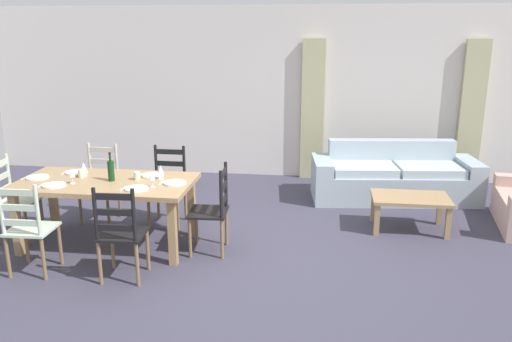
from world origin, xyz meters
TOP-DOWN VIEW (x-y plane):
  - ground_plane at (0.00, 0.00)m, footprint 9.60×9.60m
  - wall_far at (0.00, 3.30)m, footprint 9.60×0.16m
  - curtain_panel_left at (0.57, 3.16)m, footprint 0.35×0.08m
  - curtain_panel_right at (2.97, 3.16)m, footprint 0.35×0.08m
  - dining_table at (-1.57, 0.14)m, footprint 1.90×0.96m
  - dining_chair_near_left at (-2.03, -0.62)m, footprint 0.43×0.41m
  - dining_chair_near_right at (-1.10, -0.62)m, footprint 0.44×0.42m
  - dining_chair_far_left at (-1.98, 0.90)m, footprint 0.43×0.41m
  - dining_chair_far_right at (-1.11, 0.90)m, footprint 0.42×0.40m
  - dining_chair_head_west at (-2.70, 0.17)m, footprint 0.43×0.45m
  - dining_chair_head_east at (-0.38, 0.14)m, footprint 0.42×0.44m
  - dinner_plate_near_left at (-2.02, -0.11)m, footprint 0.24×0.24m
  - fork_near_left at (-2.17, -0.11)m, footprint 0.02×0.17m
  - dinner_plate_near_right at (-1.12, -0.11)m, footprint 0.24×0.24m
  - fork_near_right at (-1.27, -0.11)m, footprint 0.02×0.17m
  - dinner_plate_far_left at (-2.02, 0.39)m, footprint 0.24×0.24m
  - fork_far_left at (-2.17, 0.39)m, footprint 0.02×0.17m
  - dinner_plate_far_right at (-1.12, 0.39)m, footprint 0.24×0.24m
  - fork_far_right at (-1.27, 0.39)m, footprint 0.02×0.17m
  - dinner_plate_head_west at (-2.35, 0.14)m, footprint 0.24×0.24m
  - fork_head_west at (-2.50, 0.14)m, footprint 0.02×0.17m
  - dinner_plate_head_east at (-0.79, 0.14)m, footprint 0.24×0.24m
  - fork_head_east at (-0.94, 0.14)m, footprint 0.02×0.17m
  - wine_bottle at (-1.50, 0.15)m, footprint 0.07×0.07m
  - wine_glass_near_left at (-1.87, -0.00)m, footprint 0.06×0.06m
  - wine_glass_near_right at (-0.98, -0.01)m, footprint 0.06×0.06m
  - wine_glass_far_left at (-1.88, 0.29)m, footprint 0.06×0.06m
  - wine_glass_far_right at (-0.98, 0.27)m, footprint 0.06×0.06m
  - coffee_cup_primary at (-1.24, 0.23)m, footprint 0.07×0.07m
  - coffee_cup_secondary at (-1.88, 0.24)m, footprint 0.07×0.07m
  - couch at (1.77, 2.27)m, footprint 2.36×1.05m
  - coffee_table at (1.82, 1.05)m, footprint 0.90×0.56m

SIDE VIEW (x-z plane):
  - ground_plane at x=0.00m, z-range -0.02..0.00m
  - couch at x=1.77m, z-range -0.11..0.69m
  - coffee_table at x=1.82m, z-range 0.15..0.57m
  - dining_chair_near_left at x=-2.03m, z-range 0.00..0.96m
  - dining_chair_near_right at x=-1.10m, z-range 0.00..0.96m
  - dining_chair_far_left at x=-1.98m, z-range 0.00..0.96m
  - dining_chair_far_right at x=-1.11m, z-range 0.00..0.96m
  - dining_chair_head_west at x=-2.70m, z-range 0.00..0.96m
  - dining_chair_head_east at x=-0.38m, z-range 0.00..0.96m
  - dining_table at x=-1.57m, z-range 0.29..1.04m
  - fork_near_left at x=-2.17m, z-range 0.75..0.76m
  - fork_near_right at x=-1.27m, z-range 0.75..0.76m
  - fork_far_left at x=-2.17m, z-range 0.75..0.76m
  - fork_far_right at x=-1.27m, z-range 0.75..0.76m
  - fork_head_west at x=-2.50m, z-range 0.75..0.76m
  - fork_head_east at x=-0.94m, z-range 0.75..0.76m
  - dinner_plate_near_left at x=-2.02m, z-range 0.75..0.77m
  - dinner_plate_near_right at x=-1.12m, z-range 0.75..0.77m
  - dinner_plate_far_left at x=-2.02m, z-range 0.75..0.77m
  - dinner_plate_far_right at x=-1.12m, z-range 0.75..0.77m
  - dinner_plate_head_west at x=-2.35m, z-range 0.75..0.77m
  - dinner_plate_head_east at x=-0.79m, z-range 0.75..0.77m
  - coffee_cup_primary at x=-1.24m, z-range 0.75..0.84m
  - coffee_cup_secondary at x=-1.88m, z-range 0.75..0.84m
  - wine_glass_near_left at x=-1.87m, z-range 0.78..0.94m
  - wine_glass_near_right at x=-0.98m, z-range 0.78..0.94m
  - wine_glass_far_left at x=-1.88m, z-range 0.78..0.94m
  - wine_glass_far_right at x=-0.98m, z-range 0.78..0.94m
  - wine_bottle at x=-1.50m, z-range 0.71..1.03m
  - curtain_panel_left at x=0.57m, z-range 0.00..2.20m
  - curtain_panel_right at x=2.97m, z-range 0.00..2.20m
  - wall_far at x=0.00m, z-range 0.00..2.70m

